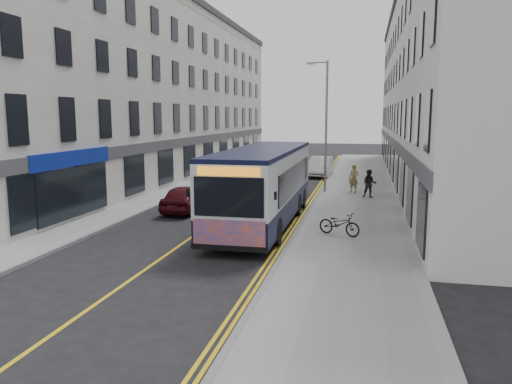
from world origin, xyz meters
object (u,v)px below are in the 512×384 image
at_px(streetlamp, 325,122).
at_px(bicycle, 339,224).
at_px(car_white, 320,167).
at_px(pedestrian_far, 369,184).
at_px(city_bus, 264,183).
at_px(car_maroon, 185,198).
at_px(pedestrian_near, 354,178).

height_order(streetlamp, bicycle, streetlamp).
relative_size(streetlamp, car_white, 1.72).
relative_size(streetlamp, pedestrian_far, 4.98).
distance_m(city_bus, car_white, 18.32).
bearing_deg(car_maroon, car_white, -110.00).
bearing_deg(pedestrian_far, pedestrian_near, 118.11).
xyz_separation_m(streetlamp, car_white, (-0.97, 8.80, -3.62)).
distance_m(pedestrian_near, pedestrian_far, 2.03).
xyz_separation_m(streetlamp, pedestrian_far, (2.74, -1.80, -3.46)).
relative_size(pedestrian_far, car_white, 0.35).
xyz_separation_m(city_bus, pedestrian_far, (4.60, 7.67, -0.91)).
xyz_separation_m(city_bus, car_white, (0.88, 18.26, -1.07)).
height_order(city_bus, pedestrian_near, city_bus).
xyz_separation_m(city_bus, car_maroon, (-4.41, 2.04, -1.16)).
xyz_separation_m(pedestrian_far, car_white, (-3.71, 10.60, -0.16)).
distance_m(bicycle, pedestrian_far, 9.59).
height_order(pedestrian_far, car_maroon, pedestrian_far).
relative_size(city_bus, bicycle, 6.71).
xyz_separation_m(pedestrian_far, car_maroon, (-9.01, -5.62, -0.24)).
distance_m(streetlamp, pedestrian_far, 4.77).
distance_m(city_bus, pedestrian_near, 10.19).
height_order(pedestrian_near, pedestrian_far, pedestrian_near).
distance_m(bicycle, car_maroon, 8.72).
bearing_deg(car_maroon, city_bus, 153.26).
bearing_deg(city_bus, pedestrian_far, 59.05).
height_order(city_bus, car_maroon, city_bus).
height_order(streetlamp, pedestrian_near, streetlamp).
relative_size(city_bus, car_maroon, 2.90).
height_order(pedestrian_far, car_white, pedestrian_far).
bearing_deg(pedestrian_far, car_maroon, -147.21).
bearing_deg(streetlamp, city_bus, -101.08).
xyz_separation_m(car_white, car_maroon, (-5.30, -16.22, -0.08)).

